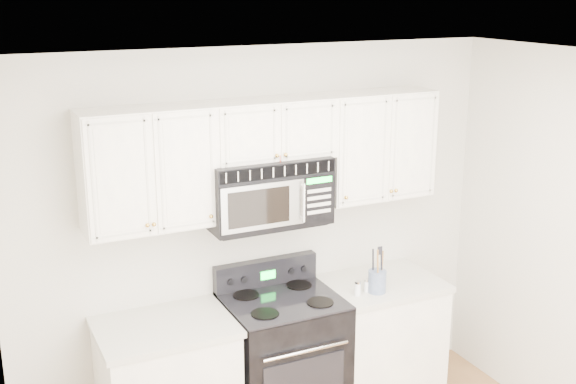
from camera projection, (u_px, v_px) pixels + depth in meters
room at (402, 341)px, 3.52m from camera, size 3.51×3.51×2.61m
base_cabinet_right at (377, 343)px, 5.34m from camera, size 0.86×0.65×0.92m
range at (283, 359)px, 4.99m from camera, size 0.76×0.69×1.12m
upper_cabinets at (269, 150)px, 4.72m from camera, size 2.44×0.37×0.75m
microwave at (266, 191)px, 4.74m from camera, size 0.81×0.45×0.45m
utensil_crock at (377, 281)px, 4.99m from camera, size 0.13×0.13×0.33m
shaker_salt at (358, 288)px, 4.95m from camera, size 0.04×0.04×0.11m
shaker_pepper at (367, 285)px, 5.01m from camera, size 0.04×0.04×0.09m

